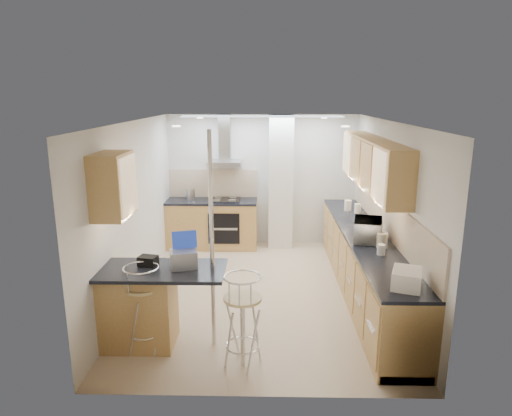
{
  "coord_description": "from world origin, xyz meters",
  "views": [
    {
      "loc": [
        0.06,
        -6.26,
        2.85
      ],
      "look_at": [
        -0.07,
        0.2,
        1.24
      ],
      "focal_mm": 32.0,
      "sensor_mm": 36.0,
      "label": 1
    }
  ],
  "objects_px": {
    "laptop": "(184,259)",
    "bar_stool_near": "(144,309)",
    "bread_bin": "(407,279)",
    "microwave": "(368,230)",
    "bar_stool_end": "(243,321)"
  },
  "relations": [
    {
      "from": "microwave",
      "to": "laptop",
      "type": "relative_size",
      "value": 1.81
    },
    {
      "from": "bar_stool_end",
      "to": "bread_bin",
      "type": "bearing_deg",
      "value": -83.6
    },
    {
      "from": "bar_stool_near",
      "to": "microwave",
      "type": "bearing_deg",
      "value": 3.96
    },
    {
      "from": "bar_stool_near",
      "to": "bread_bin",
      "type": "relative_size",
      "value": 2.86
    },
    {
      "from": "laptop",
      "to": "bar_stool_near",
      "type": "bearing_deg",
      "value": -172.94
    },
    {
      "from": "bar_stool_end",
      "to": "microwave",
      "type": "bearing_deg",
      "value": -40.13
    },
    {
      "from": "bread_bin",
      "to": "laptop",
      "type": "bearing_deg",
      "value": -170.65
    },
    {
      "from": "microwave",
      "to": "bar_stool_end",
      "type": "relative_size",
      "value": 0.51
    },
    {
      "from": "microwave",
      "to": "bar_stool_end",
      "type": "xyz_separation_m",
      "value": [
        -1.63,
        -1.55,
        -0.55
      ]
    },
    {
      "from": "bread_bin",
      "to": "bar_stool_near",
      "type": "bearing_deg",
      "value": -165.33
    },
    {
      "from": "bar_stool_near",
      "to": "bar_stool_end",
      "type": "xyz_separation_m",
      "value": [
        1.13,
        -0.27,
        0.01
      ]
    },
    {
      "from": "laptop",
      "to": "bar_stool_end",
      "type": "bearing_deg",
      "value": -49.19
    },
    {
      "from": "bar_stool_near",
      "to": "laptop",
      "type": "bearing_deg",
      "value": 1.81
    },
    {
      "from": "microwave",
      "to": "bar_stool_near",
      "type": "bearing_deg",
      "value": 127.62
    },
    {
      "from": "bread_bin",
      "to": "bar_stool_end",
      "type": "bearing_deg",
      "value": -159.77
    }
  ]
}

